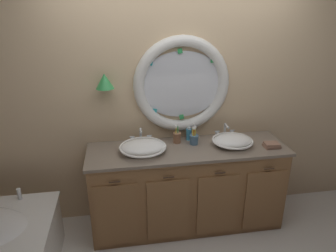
# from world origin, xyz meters

# --- Properties ---
(ground_plane) EXTENTS (14.00, 14.00, 0.00)m
(ground_plane) POSITION_xyz_m (0.00, 0.00, 0.00)
(ground_plane) COLOR silver
(back_wall_assembly) EXTENTS (6.40, 0.26, 2.60)m
(back_wall_assembly) POSITION_xyz_m (0.00, 0.58, 1.31)
(back_wall_assembly) COLOR #D6B78E
(back_wall_assembly) RESTS_ON ground_plane
(vanity_counter) EXTENTS (1.95, 0.60, 0.88)m
(vanity_counter) POSITION_xyz_m (0.07, 0.27, 0.44)
(vanity_counter) COLOR olive
(vanity_counter) RESTS_ON ground_plane
(sink_basin_left) EXTENTS (0.45, 0.45, 0.11)m
(sink_basin_left) POSITION_xyz_m (-0.38, 0.24, 0.94)
(sink_basin_left) COLOR white
(sink_basin_left) RESTS_ON vanity_counter
(sink_basin_right) EXTENTS (0.40, 0.40, 0.11)m
(sink_basin_right) POSITION_xyz_m (0.51, 0.24, 0.94)
(sink_basin_right) COLOR white
(sink_basin_right) RESTS_ON vanity_counter
(faucet_set_left) EXTENTS (0.23, 0.11, 0.16)m
(faucet_set_left) POSITION_xyz_m (-0.38, 0.47, 0.94)
(faucet_set_left) COLOR silver
(faucet_set_left) RESTS_ON vanity_counter
(faucet_set_right) EXTENTS (0.22, 0.13, 0.15)m
(faucet_set_right) POSITION_xyz_m (0.51, 0.47, 0.94)
(faucet_set_right) COLOR silver
(faucet_set_right) RESTS_ON vanity_counter
(toothbrush_holder_left) EXTENTS (0.08, 0.08, 0.21)m
(toothbrush_holder_left) POSITION_xyz_m (-0.02, 0.41, 0.94)
(toothbrush_holder_left) COLOR #996647
(toothbrush_holder_left) RESTS_ON vanity_counter
(toothbrush_holder_right) EXTENTS (0.09, 0.09, 0.21)m
(toothbrush_holder_right) POSITION_xyz_m (0.14, 0.35, 0.94)
(toothbrush_holder_right) COLOR slate
(toothbrush_holder_right) RESTS_ON vanity_counter
(soap_dispenser) EXTENTS (0.05, 0.06, 0.15)m
(soap_dispenser) POSITION_xyz_m (0.12, 0.46, 0.95)
(soap_dispenser) COLOR #388EBC
(soap_dispenser) RESTS_ON vanity_counter
(folded_hand_towel) EXTENTS (0.15, 0.11, 0.05)m
(folded_hand_towel) POSITION_xyz_m (0.88, 0.15, 0.90)
(folded_hand_towel) COLOR #936B56
(folded_hand_towel) RESTS_ON vanity_counter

